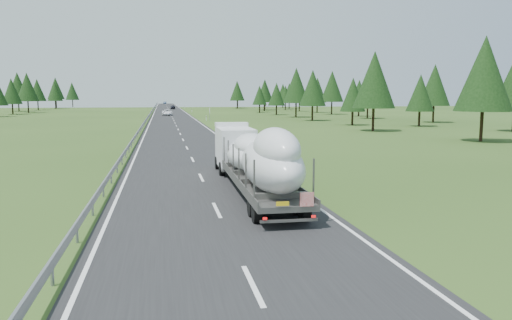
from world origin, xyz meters
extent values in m
plane|color=#294316|center=(0.00, 0.00, 0.00)|extent=(400.00, 400.00, 0.00)
cube|color=black|center=(0.00, 100.00, 0.01)|extent=(10.00, 400.00, 0.02)
cube|color=slate|center=(-5.30, 100.00, 0.60)|extent=(0.08, 400.00, 0.32)
cylinder|color=slate|center=(-5.30, 0.00, 0.30)|extent=(0.10, 0.10, 0.60)
cube|color=silver|center=(6.50, 30.00, 0.50)|extent=(0.12, 0.07, 1.00)
cube|color=black|center=(6.50, 30.00, 0.82)|extent=(0.13, 0.08, 0.12)
cube|color=silver|center=(6.50, 80.00, 0.50)|extent=(0.12, 0.07, 1.00)
cube|color=black|center=(6.50, 80.00, 0.82)|extent=(0.13, 0.08, 0.12)
cube|color=silver|center=(6.50, 130.00, 0.50)|extent=(0.12, 0.07, 1.00)
cube|color=black|center=(6.50, 130.00, 0.82)|extent=(0.13, 0.08, 0.12)
cube|color=silver|center=(6.50, 180.00, 0.50)|extent=(0.12, 0.07, 1.00)
cube|color=black|center=(6.50, 180.00, 0.82)|extent=(0.13, 0.08, 0.12)
cube|color=silver|center=(6.50, 230.00, 0.50)|extent=(0.12, 0.07, 1.00)
cube|color=black|center=(6.50, 230.00, 0.82)|extent=(0.13, 0.08, 0.12)
cube|color=silver|center=(6.50, 280.00, 0.50)|extent=(0.12, 0.07, 1.00)
cube|color=black|center=(6.50, 280.00, 0.82)|extent=(0.13, 0.08, 0.12)
cube|color=silver|center=(6.50, 330.00, 0.50)|extent=(0.12, 0.07, 1.00)
cube|color=black|center=(6.50, 330.00, 0.82)|extent=(0.13, 0.08, 0.12)
cylinder|color=slate|center=(7.20, 80.00, 1.00)|extent=(0.08, 0.08, 2.00)
cube|color=silver|center=(7.20, 80.00, 2.00)|extent=(0.05, 0.90, 1.20)
cylinder|color=black|center=(39.57, 54.65, 1.46)|extent=(0.36, 0.36, 2.93)
cone|color=black|center=(39.57, 54.65, 5.53)|extent=(4.55, 4.55, 6.09)
cylinder|color=black|center=(48.23, 65.24, 1.86)|extent=(0.36, 0.36, 3.73)
cone|color=black|center=(48.23, 65.24, 7.04)|extent=(5.80, 5.80, 7.77)
cylinder|color=black|center=(42.59, 83.06, 1.82)|extent=(0.36, 0.36, 3.63)
cone|color=black|center=(42.59, 83.06, 6.86)|extent=(5.65, 5.65, 7.57)
cylinder|color=black|center=(45.37, 94.92, 1.53)|extent=(0.36, 0.36, 3.05)
cone|color=black|center=(45.37, 94.92, 5.76)|extent=(4.75, 4.75, 6.36)
cylinder|color=black|center=(42.88, 107.86, 2.00)|extent=(0.36, 0.36, 3.99)
cone|color=black|center=(42.88, 107.86, 7.54)|extent=(6.21, 6.21, 8.31)
cylinder|color=black|center=(43.46, 122.63, 1.77)|extent=(0.36, 0.36, 3.55)
cone|color=black|center=(43.46, 122.63, 6.70)|extent=(5.51, 5.51, 7.39)
cylinder|color=black|center=(41.38, 135.06, 1.57)|extent=(0.36, 0.36, 3.14)
cone|color=black|center=(41.38, 135.06, 5.92)|extent=(4.88, 4.88, 6.53)
cylinder|color=black|center=(40.57, 150.51, 1.48)|extent=(0.36, 0.36, 2.95)
cone|color=black|center=(40.57, 150.51, 5.58)|extent=(4.59, 4.59, 6.15)
cylinder|color=black|center=(45.63, 164.79, 1.67)|extent=(0.36, 0.36, 3.34)
cone|color=black|center=(45.63, 164.79, 6.31)|extent=(5.19, 5.19, 6.95)
cylinder|color=black|center=(46.90, 180.26, 1.69)|extent=(0.36, 0.36, 3.39)
cone|color=black|center=(46.90, 180.26, 6.40)|extent=(5.27, 5.27, 7.05)
cylinder|color=black|center=(41.83, 194.04, 1.81)|extent=(0.36, 0.36, 3.61)
cone|color=black|center=(41.83, 194.04, 6.82)|extent=(5.62, 5.62, 7.52)
cylinder|color=black|center=(45.69, 209.65, 1.99)|extent=(0.36, 0.36, 3.98)
cone|color=black|center=(45.69, 209.65, 7.52)|extent=(6.19, 6.19, 8.29)
cylinder|color=black|center=(32.55, 28.13, 1.98)|extent=(0.36, 0.36, 3.96)
cone|color=black|center=(32.55, 28.13, 7.48)|extent=(6.16, 6.16, 8.25)
cylinder|color=black|center=(27.52, 45.78, 1.94)|extent=(0.36, 0.36, 3.87)
cone|color=black|center=(27.52, 45.78, 7.32)|extent=(6.03, 6.03, 8.07)
cylinder|color=black|center=(29.89, 59.78, 1.39)|extent=(0.36, 0.36, 2.78)
cone|color=black|center=(29.89, 59.78, 5.24)|extent=(4.32, 4.32, 5.78)
cylinder|color=black|center=(27.74, 76.20, 1.75)|extent=(0.36, 0.36, 3.49)
cone|color=black|center=(27.74, 76.20, 6.59)|extent=(5.43, 5.43, 7.27)
cylinder|color=black|center=(28.68, 92.33, 1.97)|extent=(0.36, 0.36, 3.93)
cone|color=black|center=(28.68, 92.33, 7.43)|extent=(6.12, 6.12, 8.19)
cylinder|color=black|center=(27.38, 107.19, 1.44)|extent=(0.36, 0.36, 2.88)
cone|color=black|center=(27.38, 107.19, 5.44)|extent=(4.48, 4.48, 6.00)
cylinder|color=black|center=(26.12, 124.02, 1.37)|extent=(0.36, 0.36, 2.75)
cone|color=black|center=(26.12, 124.02, 5.19)|extent=(4.28, 4.28, 5.73)
cylinder|color=black|center=(30.81, 140.05, 1.69)|extent=(0.36, 0.36, 3.38)
cone|color=black|center=(30.81, 140.05, 6.39)|extent=(5.26, 5.26, 7.05)
cylinder|color=black|center=(33.96, 154.38, 1.85)|extent=(0.36, 0.36, 3.70)
cone|color=black|center=(33.96, 154.38, 6.99)|extent=(5.76, 5.76, 7.71)
cylinder|color=black|center=(26.18, 169.32, 1.83)|extent=(0.36, 0.36, 3.66)
cone|color=black|center=(26.18, 169.32, 6.91)|extent=(5.69, 5.69, 7.62)
cylinder|color=black|center=(29.17, 188.03, 1.72)|extent=(0.36, 0.36, 3.44)
cone|color=black|center=(29.17, 188.03, 6.50)|extent=(5.35, 5.35, 7.16)
cylinder|color=black|center=(-41.81, 122.63, 1.65)|extent=(0.36, 0.36, 3.30)
cone|color=black|center=(-41.81, 122.63, 6.23)|extent=(5.13, 5.13, 6.88)
cylinder|color=black|center=(-40.90, 135.06, 2.00)|extent=(0.36, 0.36, 4.00)
cone|color=black|center=(-40.90, 135.06, 7.56)|extent=(6.23, 6.23, 8.34)
cylinder|color=black|center=(-47.55, 150.51, 2.13)|extent=(0.36, 0.36, 4.26)
cone|color=black|center=(-47.55, 150.51, 8.04)|extent=(6.62, 6.62, 8.87)
cylinder|color=black|center=(-44.98, 164.79, 1.85)|extent=(0.36, 0.36, 3.69)
cone|color=black|center=(-44.98, 164.79, 6.97)|extent=(5.74, 5.74, 7.69)
cylinder|color=black|center=(-42.23, 180.26, 1.77)|extent=(0.36, 0.36, 3.55)
cone|color=black|center=(-42.23, 180.26, 6.70)|extent=(5.52, 5.52, 7.39)
cylinder|color=black|center=(-44.61, 194.04, 2.12)|extent=(0.36, 0.36, 4.23)
cone|color=black|center=(-44.61, 194.04, 8.00)|extent=(6.59, 6.59, 8.82)
cylinder|color=black|center=(-40.88, 209.65, 1.85)|extent=(0.36, 0.36, 3.70)
cone|color=black|center=(-40.88, 209.65, 6.98)|extent=(5.75, 5.75, 7.70)
cube|color=white|center=(2.41, 10.82, 1.70)|extent=(2.29, 4.50, 2.50)
cube|color=black|center=(2.41, 13.10, 2.14)|extent=(2.06, 0.10, 1.25)
cube|color=white|center=(2.41, 12.79, 3.08)|extent=(2.25, 1.10, 0.27)
cube|color=#5F5D59|center=(2.41, 9.93, 0.49)|extent=(2.27, 2.71, 0.22)
cylinder|color=black|center=(1.38, 12.43, 0.45)|extent=(0.32, 0.90, 0.89)
cylinder|color=black|center=(3.43, 12.43, 0.45)|extent=(0.32, 0.90, 0.89)
cylinder|color=black|center=(1.38, 9.57, 0.45)|extent=(0.32, 0.90, 0.89)
cylinder|color=black|center=(3.43, 9.57, 0.45)|extent=(0.32, 0.90, 0.89)
cube|color=#5F5D59|center=(2.41, 2.34, 0.82)|extent=(2.58, 12.54, 0.23)
cube|color=#5F5D59|center=(1.22, 2.34, 1.05)|extent=(0.22, 12.51, 0.21)
cube|color=#5F5D59|center=(3.59, 2.34, 1.05)|extent=(0.22, 12.51, 0.21)
cube|color=#5F5D59|center=(1.22, -3.02, 1.79)|extent=(0.06, 0.06, 1.70)
cube|color=#5F5D59|center=(3.59, -3.02, 1.79)|extent=(0.06, 0.06, 1.70)
cube|color=#5F5D59|center=(1.22, -0.88, 1.79)|extent=(0.06, 0.06, 1.70)
cube|color=#5F5D59|center=(3.59, -0.88, 1.79)|extent=(0.06, 0.06, 1.70)
cube|color=#5F5D59|center=(1.22, 1.26, 1.79)|extent=(0.06, 0.06, 1.70)
cube|color=#5F5D59|center=(3.59, 1.26, 1.79)|extent=(0.06, 0.06, 1.70)
cube|color=#5F5D59|center=(1.22, 3.41, 1.79)|extent=(0.06, 0.06, 1.70)
cube|color=#5F5D59|center=(3.59, 3.41, 1.79)|extent=(0.06, 0.06, 1.70)
cube|color=#5F5D59|center=(1.22, 5.55, 1.79)|extent=(0.06, 0.06, 1.70)
cube|color=#5F5D59|center=(3.59, 5.55, 1.79)|extent=(0.06, 0.06, 1.70)
cube|color=#5F5D59|center=(1.22, 7.70, 1.79)|extent=(0.06, 0.06, 1.70)
cube|color=#5F5D59|center=(3.59, 7.70, 1.79)|extent=(0.06, 0.06, 1.70)
cylinder|color=black|center=(1.42, -2.49, 0.45)|extent=(0.37, 0.90, 0.89)
cylinder|color=black|center=(3.39, -2.49, 0.45)|extent=(0.37, 0.90, 0.89)
cylinder|color=black|center=(1.42, -1.42, 0.45)|extent=(0.37, 0.90, 0.89)
cylinder|color=black|center=(3.39, -1.42, 0.45)|extent=(0.37, 0.90, 0.89)
cube|color=#5F5D59|center=(2.41, -3.87, 0.40)|extent=(2.23, 0.14, 0.11)
cube|color=red|center=(3.08, -3.94, 1.21)|extent=(0.54, 0.04, 0.54)
cube|color=yellow|center=(2.14, -3.94, 1.07)|extent=(0.49, 0.04, 0.16)
cube|color=red|center=(1.47, -3.94, 0.54)|extent=(0.16, 0.06, 0.09)
cube|color=red|center=(3.34, -3.94, 0.54)|extent=(0.16, 0.06, 0.09)
ellipsoid|color=silver|center=(2.41, -0.52, 2.07)|extent=(2.46, 7.27, 2.26)
ellipsoid|color=silver|center=(2.41, -1.43, 2.86)|extent=(1.86, 4.61, 1.81)
ellipsoid|color=silver|center=(2.41, 5.55, 1.79)|extent=(2.58, 6.27, 1.70)
ellipsoid|color=silver|center=(2.41, 4.77, 2.38)|extent=(1.95, 3.98, 1.36)
imported|color=white|center=(-1.07, 107.89, 0.75)|extent=(2.55, 5.41, 1.49)
imported|color=black|center=(1.64, 166.74, 0.76)|extent=(1.87, 4.48, 1.52)
imported|color=#172942|center=(-0.60, 284.25, 0.71)|extent=(1.93, 4.45, 1.43)
camera|label=1|loc=(-2.29, -21.67, 5.09)|focal=35.00mm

